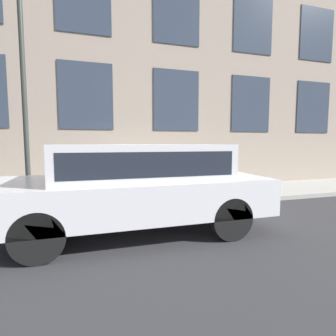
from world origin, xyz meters
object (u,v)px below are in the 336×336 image
(person, at_px, (179,174))
(parked_truck_silver_near, at_px, (137,181))
(street_lamp, at_px, (22,61))
(fire_hydrant, at_px, (156,188))

(person, relative_size, parked_truck_silver_near, 0.23)
(person, relative_size, street_lamp, 0.20)
(fire_hydrant, height_order, parked_truck_silver_near, parked_truck_silver_near)
(parked_truck_silver_near, height_order, street_lamp, street_lamp)
(fire_hydrant, relative_size, street_lamp, 0.12)
(street_lamp, bearing_deg, fire_hydrant, -96.15)
(person, xyz_separation_m, street_lamp, (-0.02, 4.02, 2.87))
(person, height_order, street_lamp, street_lamp)
(parked_truck_silver_near, bearing_deg, person, -35.67)
(parked_truck_silver_near, bearing_deg, fire_hydrant, -23.99)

